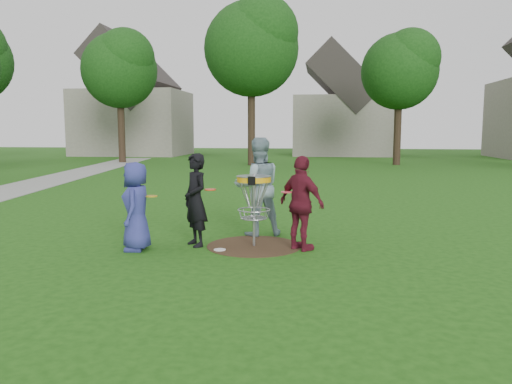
# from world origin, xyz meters

# --- Properties ---
(ground) EXTENTS (100.00, 100.00, 0.00)m
(ground) POSITION_xyz_m (0.00, 0.00, 0.00)
(ground) COLOR #19470F
(ground) RESTS_ON ground
(dirt_patch) EXTENTS (1.80, 1.80, 0.01)m
(dirt_patch) POSITION_xyz_m (0.00, 0.00, 0.00)
(dirt_patch) COLOR #47331E
(dirt_patch) RESTS_ON ground
(concrete_path) EXTENTS (7.75, 39.92, 0.02)m
(concrete_path) POSITION_xyz_m (-10.00, 8.00, 0.01)
(concrete_path) COLOR #9E9E99
(concrete_path) RESTS_ON ground
(player_blue) EXTENTS (0.63, 0.86, 1.62)m
(player_blue) POSITION_xyz_m (-2.09, -0.58, 0.81)
(player_blue) COLOR navy
(player_blue) RESTS_ON ground
(player_black) EXTENTS (0.73, 0.76, 1.76)m
(player_black) POSITION_xyz_m (-1.10, -0.10, 0.88)
(player_black) COLOR black
(player_black) RESTS_ON ground
(player_grey) EXTENTS (1.19, 1.05, 2.04)m
(player_grey) POSITION_xyz_m (-0.05, 1.01, 1.02)
(player_grey) COLOR #7D99A2
(player_grey) RESTS_ON ground
(player_maroon) EXTENTS (1.05, 0.98, 1.74)m
(player_maroon) POSITION_xyz_m (0.90, -0.20, 0.87)
(player_maroon) COLOR maroon
(player_maroon) RESTS_ON ground
(disc_on_grass) EXTENTS (0.22, 0.22, 0.02)m
(disc_on_grass) POSITION_xyz_m (-0.58, -0.42, 0.01)
(disc_on_grass) COLOR white
(disc_on_grass) RESTS_ON ground
(disc_golf_basket) EXTENTS (0.66, 0.67, 1.38)m
(disc_golf_basket) POSITION_xyz_m (0.00, -0.00, 1.02)
(disc_golf_basket) COLOR #9EA0A5
(disc_golf_basket) RESTS_ON ground
(held_discs) EXTENTS (2.67, 1.45, 0.28)m
(held_discs) POSITION_xyz_m (-0.51, 0.00, 1.10)
(held_discs) COLOR gold
(held_discs) RESTS_ON ground
(tree_row) EXTENTS (51.20, 17.42, 9.90)m
(tree_row) POSITION_xyz_m (0.44, 20.67, 6.21)
(tree_row) COLOR #38281C
(tree_row) RESTS_ON ground
(house_row) EXTENTS (44.50, 10.65, 11.62)m
(house_row) POSITION_xyz_m (4.78, 33.07, 4.14)
(house_row) COLOR gray
(house_row) RESTS_ON ground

